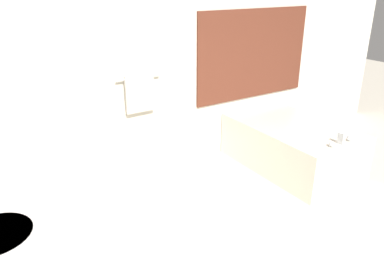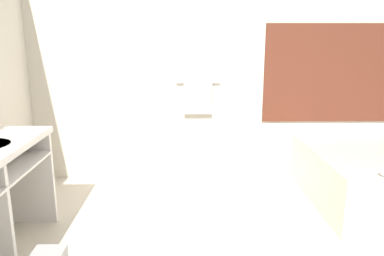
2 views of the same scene
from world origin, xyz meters
TOP-DOWN VIEW (x-y plane):
  - wall_back_with_blinds at (0.05, 2.23)m, footprint 7.40×0.13m
  - bathtub at (1.30, 1.44)m, footprint 0.94×1.50m

SIDE VIEW (x-z plane):
  - bathtub at x=1.30m, z-range -0.03..0.62m
  - wall_back_with_blinds at x=0.05m, z-range -0.01..2.69m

